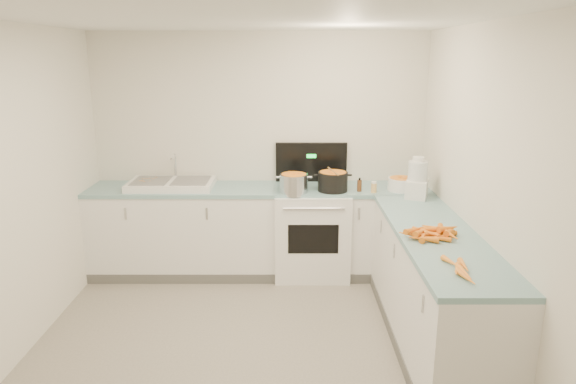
{
  "coord_description": "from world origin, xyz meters",
  "views": [
    {
      "loc": [
        0.3,
        -3.42,
        2.26
      ],
      "look_at": [
        0.3,
        1.1,
        1.05
      ],
      "focal_mm": 32.0,
      "sensor_mm": 36.0,
      "label": 1
    }
  ],
  "objects_px": {
    "sink": "(172,184)",
    "extract_bottle": "(359,186)",
    "steel_pot": "(294,184)",
    "spice_jar": "(374,188)",
    "stove": "(312,230)",
    "black_pot": "(333,183)",
    "food_processor": "(417,180)",
    "mixing_bowl": "(402,184)"
  },
  "relations": [
    {
      "from": "stove",
      "to": "sink",
      "type": "xyz_separation_m",
      "value": [
        -1.45,
        0.02,
        0.5
      ]
    },
    {
      "from": "stove",
      "to": "extract_bottle",
      "type": "xyz_separation_m",
      "value": [
        0.46,
        -0.15,
        0.52
      ]
    },
    {
      "from": "sink",
      "to": "extract_bottle",
      "type": "relative_size",
      "value": 7.48
    },
    {
      "from": "mixing_bowl",
      "to": "extract_bottle",
      "type": "relative_size",
      "value": 2.4
    },
    {
      "from": "steel_pot",
      "to": "spice_jar",
      "type": "xyz_separation_m",
      "value": [
        0.79,
        -0.02,
        -0.03
      ]
    },
    {
      "from": "food_processor",
      "to": "mixing_bowl",
      "type": "bearing_deg",
      "value": 106.17
    },
    {
      "from": "spice_jar",
      "to": "sink",
      "type": "bearing_deg",
      "value": 174.22
    },
    {
      "from": "extract_bottle",
      "to": "sink",
      "type": "bearing_deg",
      "value": 175.13
    },
    {
      "from": "black_pot",
      "to": "sink",
      "type": "bearing_deg",
      "value": 174.99
    },
    {
      "from": "stove",
      "to": "spice_jar",
      "type": "height_order",
      "value": "stove"
    },
    {
      "from": "stove",
      "to": "extract_bottle",
      "type": "distance_m",
      "value": 0.71
    },
    {
      "from": "stove",
      "to": "black_pot",
      "type": "distance_m",
      "value": 0.6
    },
    {
      "from": "sink",
      "to": "black_pot",
      "type": "height_order",
      "value": "sink"
    },
    {
      "from": "steel_pot",
      "to": "black_pot",
      "type": "distance_m",
      "value": 0.39
    },
    {
      "from": "stove",
      "to": "spice_jar",
      "type": "bearing_deg",
      "value": -17.7
    },
    {
      "from": "stove",
      "to": "black_pot",
      "type": "relative_size",
      "value": 4.57
    },
    {
      "from": "black_pot",
      "to": "mixing_bowl",
      "type": "bearing_deg",
      "value": 2.01
    },
    {
      "from": "mixing_bowl",
      "to": "spice_jar",
      "type": "xyz_separation_m",
      "value": [
        -0.29,
        -0.09,
        -0.02
      ]
    },
    {
      "from": "stove",
      "to": "spice_jar",
      "type": "relative_size",
      "value": 14.29
    },
    {
      "from": "steel_pot",
      "to": "spice_jar",
      "type": "distance_m",
      "value": 0.79
    },
    {
      "from": "stove",
      "to": "food_processor",
      "type": "xyz_separation_m",
      "value": [
        0.98,
        -0.39,
        0.64
      ]
    },
    {
      "from": "black_pot",
      "to": "food_processor",
      "type": "bearing_deg",
      "value": -18.26
    },
    {
      "from": "stove",
      "to": "spice_jar",
      "type": "xyz_separation_m",
      "value": [
        0.6,
        -0.19,
        0.51
      ]
    },
    {
      "from": "sink",
      "to": "food_processor",
      "type": "xyz_separation_m",
      "value": [
        2.43,
        -0.4,
        0.13
      ]
    },
    {
      "from": "extract_bottle",
      "to": "food_processor",
      "type": "bearing_deg",
      "value": -24.93
    },
    {
      "from": "mixing_bowl",
      "to": "steel_pot",
      "type": "bearing_deg",
      "value": -176.17
    },
    {
      "from": "black_pot",
      "to": "spice_jar",
      "type": "xyz_separation_m",
      "value": [
        0.4,
        -0.06,
        -0.04
      ]
    },
    {
      "from": "steel_pot",
      "to": "extract_bottle",
      "type": "distance_m",
      "value": 0.66
    },
    {
      "from": "black_pot",
      "to": "food_processor",
      "type": "height_order",
      "value": "food_processor"
    },
    {
      "from": "stove",
      "to": "extract_bottle",
      "type": "relative_size",
      "value": 11.82
    },
    {
      "from": "stove",
      "to": "black_pot",
      "type": "height_order",
      "value": "stove"
    },
    {
      "from": "stove",
      "to": "steel_pot",
      "type": "distance_m",
      "value": 0.61
    },
    {
      "from": "extract_bottle",
      "to": "spice_jar",
      "type": "height_order",
      "value": "extract_bottle"
    },
    {
      "from": "stove",
      "to": "steel_pot",
      "type": "height_order",
      "value": "stove"
    },
    {
      "from": "sink",
      "to": "food_processor",
      "type": "height_order",
      "value": "food_processor"
    },
    {
      "from": "steel_pot",
      "to": "mixing_bowl",
      "type": "relative_size",
      "value": 1.0
    },
    {
      "from": "mixing_bowl",
      "to": "spice_jar",
      "type": "distance_m",
      "value": 0.31
    },
    {
      "from": "mixing_bowl",
      "to": "stove",
      "type": "bearing_deg",
      "value": 173.35
    },
    {
      "from": "sink",
      "to": "steel_pot",
      "type": "relative_size",
      "value": 3.1
    },
    {
      "from": "steel_pot",
      "to": "spice_jar",
      "type": "height_order",
      "value": "steel_pot"
    },
    {
      "from": "food_processor",
      "to": "sink",
      "type": "bearing_deg",
      "value": 170.61
    },
    {
      "from": "sink",
      "to": "stove",
      "type": "bearing_deg",
      "value": -0.62
    }
  ]
}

